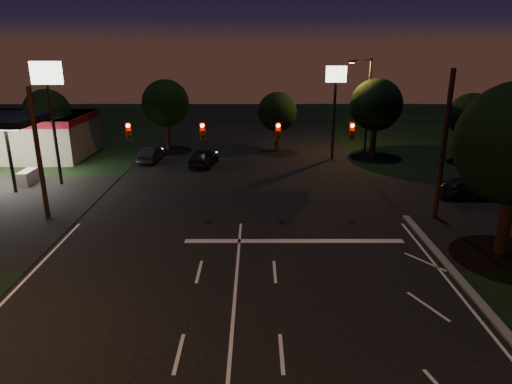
{
  "coord_description": "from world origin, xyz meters",
  "views": [
    {
      "loc": [
        0.9,
        -11.39,
        10.36
      ],
      "look_at": [
        0.91,
        11.0,
        3.0
      ],
      "focal_mm": 32.0,
      "sensor_mm": 36.0,
      "label": 1
    }
  ],
  "objects_px": {
    "car_oncoming_a": "(204,157)",
    "car_cross": "(473,189)",
    "utility_pole_right": "(434,218)",
    "car_oncoming_b": "(150,154)"
  },
  "relations": [
    {
      "from": "car_oncoming_a",
      "to": "car_cross",
      "type": "height_order",
      "value": "car_oncoming_a"
    },
    {
      "from": "car_cross",
      "to": "utility_pole_right",
      "type": "bearing_deg",
      "value": 134.82
    },
    {
      "from": "car_oncoming_a",
      "to": "utility_pole_right",
      "type": "bearing_deg",
      "value": 152.08
    },
    {
      "from": "car_oncoming_a",
      "to": "car_oncoming_b",
      "type": "height_order",
      "value": "car_oncoming_a"
    },
    {
      "from": "car_oncoming_b",
      "to": "car_cross",
      "type": "bearing_deg",
      "value": 159.94
    },
    {
      "from": "car_oncoming_a",
      "to": "car_oncoming_b",
      "type": "relative_size",
      "value": 1.09
    },
    {
      "from": "utility_pole_right",
      "to": "car_oncoming_a",
      "type": "relative_size",
      "value": 2.01
    },
    {
      "from": "car_oncoming_b",
      "to": "utility_pole_right",
      "type": "bearing_deg",
      "value": 148.6
    },
    {
      "from": "car_oncoming_b",
      "to": "car_cross",
      "type": "relative_size",
      "value": 0.86
    },
    {
      "from": "car_oncoming_b",
      "to": "car_oncoming_a",
      "type": "bearing_deg",
      "value": 168.0
    }
  ]
}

